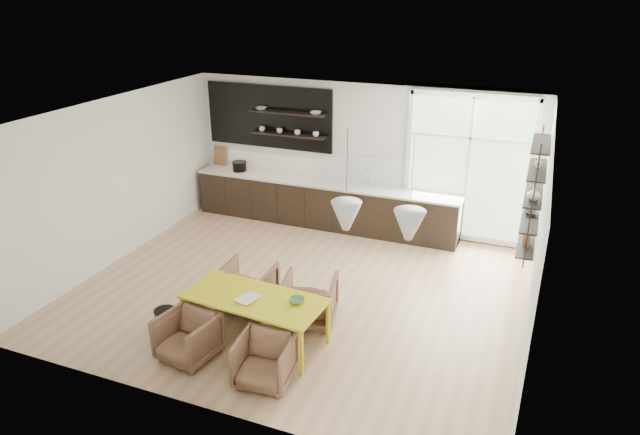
# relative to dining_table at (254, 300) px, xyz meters

# --- Properties ---
(room) EXTENTS (7.02, 6.01, 2.91)m
(room) POSITION_rel_dining_table_xyz_m (0.57, 2.66, 0.80)
(room) COLOR tan
(room) RESTS_ON ground
(kitchen_run) EXTENTS (5.54, 0.69, 2.75)m
(kitchen_run) POSITION_rel_dining_table_xyz_m (-0.71, 4.25, -0.06)
(kitchen_run) COLOR black
(kitchen_run) RESTS_ON ground
(right_shelving) EXTENTS (0.26, 1.22, 1.90)m
(right_shelving) POSITION_rel_dining_table_xyz_m (3.35, 2.73, 0.99)
(right_shelving) COLOR black
(right_shelving) RESTS_ON ground
(dining_table) EXTENTS (2.01, 1.02, 0.71)m
(dining_table) POSITION_rel_dining_table_xyz_m (0.00, 0.00, 0.00)
(dining_table) COLOR gold
(dining_table) RESTS_ON ground
(armchair_back_left) EXTENTS (0.78, 0.80, 0.72)m
(armchair_back_left) POSITION_rel_dining_table_xyz_m (-0.52, 0.75, -0.30)
(armchair_back_left) COLOR brown
(armchair_back_left) RESTS_ON ground
(armchair_back_right) EXTENTS (0.90, 0.92, 0.71)m
(armchair_back_right) POSITION_rel_dining_table_xyz_m (0.49, 0.76, -0.31)
(armchair_back_right) COLOR brown
(armchair_back_right) RESTS_ON ground
(armchair_front_left) EXTENTS (0.80, 0.82, 0.65)m
(armchair_front_left) POSITION_rel_dining_table_xyz_m (-0.66, -0.67, -0.34)
(armchair_front_left) COLOR brown
(armchair_front_left) RESTS_ON ground
(armchair_front_right) EXTENTS (0.75, 0.76, 0.63)m
(armchair_front_right) POSITION_rel_dining_table_xyz_m (0.52, -0.74, -0.34)
(armchair_front_right) COLOR brown
(armchair_front_right) RESTS_ON ground
(wire_stool) EXTENTS (0.32, 0.32, 0.41)m
(wire_stool) POSITION_rel_dining_table_xyz_m (-1.26, -0.33, -0.40)
(wire_stool) COLOR black
(wire_stool) RESTS_ON ground
(table_book) EXTENTS (0.31, 0.37, 0.03)m
(table_book) POSITION_rel_dining_table_xyz_m (-0.17, -0.05, 0.06)
(table_book) COLOR white
(table_book) RESTS_ON dining_table
(table_bowl) EXTENTS (0.22, 0.22, 0.06)m
(table_bowl) POSITION_rel_dining_table_xyz_m (0.60, 0.09, 0.08)
(table_bowl) COLOR #538D4F
(table_bowl) RESTS_ON dining_table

